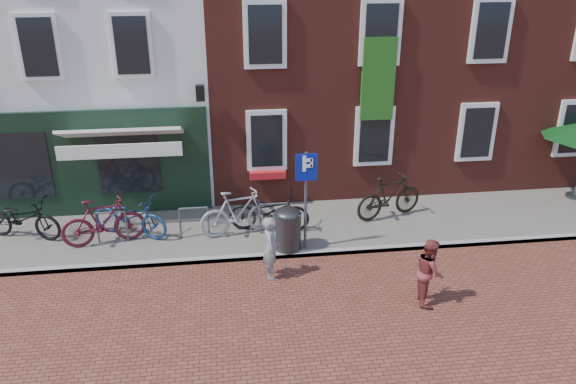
{
  "coord_description": "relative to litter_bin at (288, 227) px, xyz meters",
  "views": [
    {
      "loc": [
        -0.77,
        -11.49,
        6.71
      ],
      "look_at": [
        0.83,
        0.94,
        1.32
      ],
      "focal_mm": 34.85,
      "sensor_mm": 36.0,
      "label": 1
    }
  ],
  "objects": [
    {
      "name": "bicycle_1",
      "position": [
        -4.42,
        0.83,
        0.01
      ],
      "size": [
        2.07,
        0.97,
        1.2
      ],
      "primitive_type": "imported",
      "rotation": [
        0.0,
        0.0,
        1.78
      ],
      "color": "#4E101E",
      "rests_on": "sidewalk"
    },
    {
      "name": "litter_bin",
      "position": [
        0.0,
        0.0,
        0.0
      ],
      "size": [
        0.62,
        0.62,
        1.13
      ],
      "color": "#333335",
      "rests_on": "sidewalk"
    },
    {
      "name": "woman",
      "position": [
        -0.52,
        -1.02,
        0.04
      ],
      "size": [
        0.4,
        0.56,
        1.45
      ],
      "primitive_type": "imported",
      "rotation": [
        0.0,
        0.0,
        1.47
      ],
      "color": "gray",
      "rests_on": "ground"
    },
    {
      "name": "bicycle_0",
      "position": [
        -6.48,
        1.41,
        -0.05
      ],
      "size": [
        2.17,
        1.33,
        1.08
      ],
      "primitive_type": "imported",
      "rotation": [
        0.0,
        0.0,
        1.25
      ],
      "color": "black",
      "rests_on": "sidewalk"
    },
    {
      "name": "bicycle_5",
      "position": [
        2.91,
        1.42,
        0.01
      ],
      "size": [
        2.07,
        1.15,
        1.2
      ],
      "primitive_type": "imported",
      "rotation": [
        0.0,
        0.0,
        1.89
      ],
      "color": "black",
      "rests_on": "sidewalk"
    },
    {
      "name": "bicycle_3",
      "position": [
        -1.14,
        0.93,
        0.01
      ],
      "size": [
        2.07,
        0.97,
        1.2
      ],
      "primitive_type": "imported",
      "rotation": [
        0.0,
        0.0,
        1.78
      ],
      "color": "#99999B",
      "rests_on": "sidewalk"
    },
    {
      "name": "ground",
      "position": [
        -0.75,
        -0.3,
        -0.69
      ],
      "size": [
        80.0,
        80.0,
        0.0
      ],
      "primitive_type": "plane",
      "color": "brown"
    },
    {
      "name": "boy",
      "position": [
        2.6,
        -2.42,
        0.03
      ],
      "size": [
        0.64,
        0.77,
        1.44
      ],
      "primitive_type": "imported",
      "rotation": [
        0.0,
        0.0,
        1.42
      ],
      "color": "maroon",
      "rests_on": "ground"
    },
    {
      "name": "building_stucco",
      "position": [
        -5.75,
        6.7,
        3.81
      ],
      "size": [
        8.0,
        8.0,
        9.0
      ],
      "primitive_type": "cube",
      "color": "silver",
      "rests_on": "ground"
    },
    {
      "name": "bicycle_4",
      "position": [
        -0.35,
        1.06,
        -0.05
      ],
      "size": [
        2.15,
        1.08,
        1.08
      ],
      "primitive_type": "imported",
      "rotation": [
        0.0,
        0.0,
        1.38
      ],
      "color": "black",
      "rests_on": "sidewalk"
    },
    {
      "name": "building_brick_mid",
      "position": [
        1.25,
        6.7,
        4.31
      ],
      "size": [
        6.0,
        8.0,
        10.0
      ],
      "primitive_type": "cube",
      "color": "maroon",
      "rests_on": "ground"
    },
    {
      "name": "bicycle_2",
      "position": [
        -3.84,
        1.2,
        -0.05
      ],
      "size": [
        2.16,
        1.53,
        1.08
      ],
      "primitive_type": "imported",
      "rotation": [
        0.0,
        0.0,
        1.13
      ],
      "color": "navy",
      "rests_on": "sidewalk"
    },
    {
      "name": "sidewalk",
      "position": [
        0.25,
        1.2,
        -0.64
      ],
      "size": [
        24.0,
        3.0,
        0.1
      ],
      "primitive_type": "cube",
      "color": "slate",
      "rests_on": "ground"
    },
    {
      "name": "building_brick_right",
      "position": [
        7.25,
        6.7,
        4.31
      ],
      "size": [
        6.0,
        8.0,
        10.0
      ],
      "primitive_type": "cube",
      "color": "maroon",
      "rests_on": "ground"
    },
    {
      "name": "parking_sign",
      "position": [
        0.41,
        -0.03,
        1.1
      ],
      "size": [
        0.5,
        0.07,
        2.46
      ],
      "color": "#4C4C4F",
      "rests_on": "sidewalk"
    }
  ]
}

